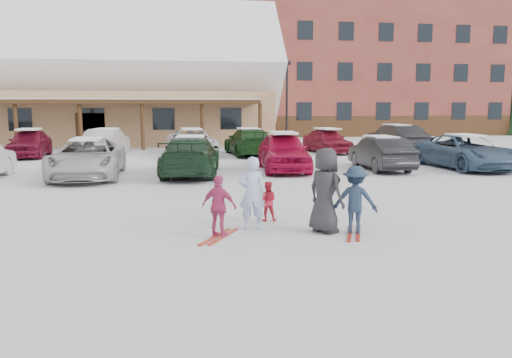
{
  "coord_description": "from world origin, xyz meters",
  "views": [
    {
      "loc": [
        -1.41,
        -10.11,
        2.65
      ],
      "look_at": [
        0.3,
        1.0,
        1.0
      ],
      "focal_mm": 35.0,
      "sensor_mm": 36.0,
      "label": 1
    }
  ],
  "objects": [
    {
      "name": "ground",
      "position": [
        0.0,
        0.0,
        0.0
      ],
      "size": [
        160.0,
        160.0,
        0.0
      ],
      "primitive_type": "plane",
      "color": "silver",
      "rests_on": "ground"
    },
    {
      "name": "forested_hillside",
      "position": [
        0.0,
        85.0,
        19.0
      ],
      "size": [
        300.0,
        70.0,
        38.0
      ],
      "primitive_type": "cube",
      "color": "black",
      "rests_on": "ground"
    },
    {
      "name": "day_lodge",
      "position": [
        -9.0,
        27.96,
        3.94
      ],
      "size": [
        29.12,
        12.5,
        10.38
      ],
      "color": "tan",
      "rests_on": "ground"
    },
    {
      "name": "alpine_hotel",
      "position": [
        14.27,
        38.0,
        8.63
      ],
      "size": [
        31.48,
        14.01,
        21.48
      ],
      "color": "maroon",
      "rests_on": "ground"
    },
    {
      "name": "lamp_post",
      "position": [
        6.2,
        25.03,
        3.27
      ],
      "size": [
        0.5,
        0.25,
        5.74
      ],
      "color": "black",
      "rests_on": "ground"
    },
    {
      "name": "conifer_3",
      "position": [
        6.0,
        44.0,
        5.12
      ],
      "size": [
        3.96,
        3.96,
        9.18
      ],
      "color": "black",
      "rests_on": "ground"
    },
    {
      "name": "conifer_4",
      "position": [
        34.0,
        46.0,
        6.54
      ],
      "size": [
        5.06,
        5.06,
        11.73
      ],
      "color": "black",
      "rests_on": "ground"
    },
    {
      "name": "adult_skier",
      "position": [
        0.11,
        0.33,
        0.79
      ],
      "size": [
        0.58,
        0.38,
        1.59
      ],
      "primitive_type": "imported",
      "rotation": [
        0.0,
        0.0,
        3.14
      ],
      "color": "#ABC3E9",
      "rests_on": "ground"
    },
    {
      "name": "toddler_red",
      "position": [
        0.58,
        1.08,
        0.46
      ],
      "size": [
        0.51,
        0.43,
        0.93
      ],
      "primitive_type": "imported",
      "rotation": [
        0.0,
        0.0,
        2.94
      ],
      "color": "red",
      "rests_on": "ground"
    },
    {
      "name": "child_navy",
      "position": [
        2.18,
        -0.36,
        0.71
      ],
      "size": [
        1.05,
        0.83,
        1.43
      ],
      "primitive_type": "imported",
      "rotation": [
        0.0,
        0.0,
        2.77
      ],
      "color": "#1D2C41",
      "rests_on": "ground"
    },
    {
      "name": "skis_child_navy",
      "position": [
        2.18,
        -0.36,
        0.01
      ],
      "size": [
        0.69,
        1.38,
        0.03
      ],
      "primitive_type": "cube",
      "rotation": [
        0.0,
        0.0,
        2.77
      ],
      "color": "#9E2716",
      "rests_on": "ground"
    },
    {
      "name": "child_magenta",
      "position": [
        -0.65,
        -0.24,
        0.64
      ],
      "size": [
        0.8,
        0.64,
        1.28
      ],
      "primitive_type": "imported",
      "rotation": [
        0.0,
        0.0,
        2.63
      ],
      "color": "#BB3568",
      "rests_on": "ground"
    },
    {
      "name": "skis_child_magenta",
      "position": [
        -0.65,
        -0.24,
        0.01
      ],
      "size": [
        0.86,
        1.32,
        0.03
      ],
      "primitive_type": "cube",
      "rotation": [
        0.0,
        0.0,
        2.63
      ],
      "color": "#9E2716",
      "rests_on": "ground"
    },
    {
      "name": "bystander_dark",
      "position": [
        1.59,
        -0.16,
        0.9
      ],
      "size": [
        0.94,
        1.05,
        1.8
      ],
      "primitive_type": "imported",
      "rotation": [
        0.0,
        0.0,
        2.1
      ],
      "color": "#262629",
      "rests_on": "ground"
    },
    {
      "name": "parked_car_2",
      "position": [
        -4.79,
        9.03,
        0.73
      ],
      "size": [
        2.56,
        5.3,
        1.46
      ],
      "primitive_type": "imported",
      "rotation": [
        0.0,
        0.0,
        0.03
      ],
      "color": "#B8B8B8",
      "rests_on": "ground"
    },
    {
      "name": "parked_car_3",
      "position": [
        -0.99,
        9.14,
        0.75
      ],
      "size": [
        2.63,
        5.34,
        1.49
      ],
      "primitive_type": "imported",
      "rotation": [
        0.0,
        0.0,
        3.04
      ],
      "color": "#18321E",
      "rests_on": "ground"
    },
    {
      "name": "parked_car_4",
      "position": [
        2.8,
        9.92,
        0.79
      ],
      "size": [
        2.16,
        4.73,
        1.57
      ],
      "primitive_type": "imported",
      "rotation": [
        0.0,
        0.0,
        -0.07
      ],
      "color": "#AE0C38",
      "rests_on": "ground"
    },
    {
      "name": "parked_car_5",
      "position": [
        6.88,
        9.59,
        0.69
      ],
      "size": [
        1.53,
        4.23,
        1.39
      ],
      "primitive_type": "imported",
      "rotation": [
        0.0,
        0.0,
        3.13
      ],
      "color": "black",
      "rests_on": "ground"
    },
    {
      "name": "parked_car_6",
      "position": [
        10.59,
        9.44,
        0.72
      ],
      "size": [
        2.67,
        5.28,
        1.43
      ],
      "primitive_type": "imported",
      "rotation": [
        0.0,
        0.0,
        0.06
      ],
      "color": "#3C5471",
      "rests_on": "ground"
    },
    {
      "name": "parked_car_8",
      "position": [
        -9.13,
        17.29,
        0.73
      ],
      "size": [
        1.98,
        4.39,
        1.46
      ],
      "primitive_type": "imported",
      "rotation": [
        0.0,
        0.0,
        0.06
      ],
      "color": "maroon",
      "rests_on": "ground"
    },
    {
      "name": "parked_car_9",
      "position": [
        -5.29,
        17.51,
        0.72
      ],
      "size": [
        2.09,
        4.53,
        1.44
      ],
      "primitive_type": "imported",
      "rotation": [
        0.0,
        0.0,
        3.01
      ],
      "color": "#B5B4B8",
      "rests_on": "ground"
    },
    {
      "name": "parked_car_10",
      "position": [
        -0.78,
        16.82,
        0.72
      ],
      "size": [
        2.82,
        5.37,
        1.44
      ],
      "primitive_type": "imported",
      "rotation": [
        0.0,
        0.0,
        0.08
      ],
      "color": "white",
      "rests_on": "ground"
    },
    {
      "name": "parked_car_11",
      "position": [
        2.29,
        16.54,
        0.72
      ],
      "size": [
        2.46,
        5.13,
        1.44
      ],
      "primitive_type": "imported",
      "rotation": [
        0.0,
        0.0,
        3.23
      ],
      "color": "#183F18",
      "rests_on": "ground"
    },
    {
      "name": "parked_car_12",
      "position": [
        6.88,
        17.22,
        0.69
      ],
      "size": [
        2.28,
        4.28,
        1.39
      ],
      "primitive_type": "imported",
      "rotation": [
        0.0,
        0.0,
        0.16
      ],
      "color": "maroon",
      "rests_on": "ground"
    },
    {
      "name": "parked_car_13",
      "position": [
        10.89,
        16.95,
        0.79
      ],
      "size": [
        1.93,
        4.86,
        1.57
      ],
      "primitive_type": "imported",
      "rotation": [
        0.0,
        0.0,
        3.2
      ],
      "color": "black",
      "rests_on": "ground"
    }
  ]
}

